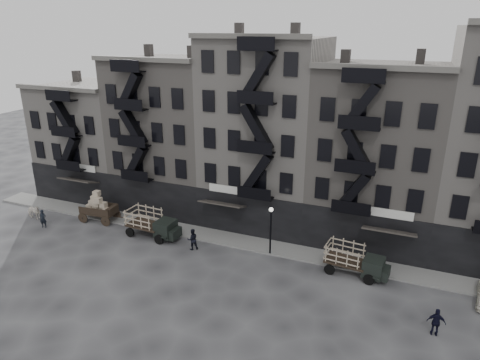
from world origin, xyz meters
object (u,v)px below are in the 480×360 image
at_px(stake_truck_west, 152,222).
at_px(stake_truck_east, 355,259).
at_px(pedestrian_mid, 192,239).
at_px(wagon, 98,204).
at_px(pedestrian_west, 43,219).
at_px(policeman, 436,322).
at_px(horse, 33,212).

distance_m(stake_truck_west, stake_truck_east, 17.78).
relative_size(stake_truck_east, pedestrian_mid, 2.59).
distance_m(wagon, pedestrian_mid, 11.33).
bearing_deg(pedestrian_west, policeman, -23.97).
distance_m(wagon, pedestrian_west, 5.06).
distance_m(horse, pedestrian_mid, 17.41).
bearing_deg(horse, policeman, -94.30).
bearing_deg(pedestrian_west, pedestrian_mid, -14.11).
bearing_deg(policeman, pedestrian_mid, -13.07).
xyz_separation_m(wagon, pedestrian_mid, (11.19, -1.61, -0.76)).
distance_m(stake_truck_west, pedestrian_mid, 4.59).
relative_size(horse, stake_truck_west, 0.34).
bearing_deg(pedestrian_mid, stake_truck_west, -48.92).
distance_m(wagon, stake_truck_west, 6.74).
height_order(wagon, stake_truck_east, wagon).
distance_m(stake_truck_west, pedestrian_west, 10.78).
height_order(wagon, policeman, wagon).
bearing_deg(horse, pedestrian_west, -113.06).
bearing_deg(horse, stake_truck_east, -85.78).
height_order(pedestrian_west, policeman, policeman).
xyz_separation_m(wagon, stake_truck_west, (6.68, -0.87, -0.27)).
bearing_deg(stake_truck_east, policeman, -36.18).
relative_size(horse, wagon, 0.48).
height_order(stake_truck_west, stake_truck_east, stake_truck_west).
height_order(horse, wagon, wagon).
height_order(horse, pedestrian_west, pedestrian_west).
height_order(horse, stake_truck_west, stake_truck_west).
relative_size(pedestrian_west, pedestrian_mid, 0.93).
bearing_deg(policeman, wagon, -11.84).
relative_size(stake_truck_east, pedestrian_west, 2.80).
xyz_separation_m(wagon, stake_truck_east, (24.45, -0.38, -0.35)).
bearing_deg(stake_truck_west, wagon, 175.71).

